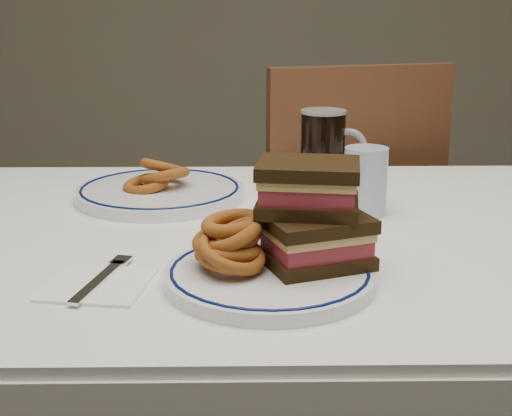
{
  "coord_description": "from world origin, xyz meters",
  "views": [
    {
      "loc": [
        0.0,
        -1.05,
        1.1
      ],
      "look_at": [
        0.02,
        -0.21,
        0.85
      ],
      "focal_mm": 50.0,
      "sensor_mm": 36.0,
      "label": 1
    }
  ],
  "objects_px": {
    "far_plate": "(160,192)",
    "reuben_sandwich": "(312,214)",
    "chair_far": "(336,235)",
    "main_plate": "(270,275)",
    "beer_mug": "(324,147)"
  },
  "relations": [
    {
      "from": "chair_far",
      "to": "main_plate",
      "type": "relative_size",
      "value": 3.57
    },
    {
      "from": "chair_far",
      "to": "reuben_sandwich",
      "type": "distance_m",
      "value": 0.91
    },
    {
      "from": "chair_far",
      "to": "reuben_sandwich",
      "type": "xyz_separation_m",
      "value": [
        -0.15,
        -0.85,
        0.32
      ]
    },
    {
      "from": "main_plate",
      "to": "reuben_sandwich",
      "type": "xyz_separation_m",
      "value": [
        0.05,
        0.03,
        0.07
      ]
    },
    {
      "from": "far_plate",
      "to": "beer_mug",
      "type": "bearing_deg",
      "value": 17.85
    },
    {
      "from": "reuben_sandwich",
      "to": "far_plate",
      "type": "xyz_separation_m",
      "value": [
        -0.24,
        0.37,
        -0.07
      ]
    },
    {
      "from": "main_plate",
      "to": "reuben_sandwich",
      "type": "relative_size",
      "value": 1.69
    },
    {
      "from": "chair_far",
      "to": "main_plate",
      "type": "xyz_separation_m",
      "value": [
        -0.2,
        -0.87,
        0.24
      ]
    },
    {
      "from": "reuben_sandwich",
      "to": "beer_mug",
      "type": "bearing_deg",
      "value": 82.01
    },
    {
      "from": "far_plate",
      "to": "reuben_sandwich",
      "type": "bearing_deg",
      "value": -57.47
    },
    {
      "from": "chair_far",
      "to": "far_plate",
      "type": "relative_size",
      "value": 3.17
    },
    {
      "from": "chair_far",
      "to": "reuben_sandwich",
      "type": "height_order",
      "value": "chair_far"
    },
    {
      "from": "main_plate",
      "to": "beer_mug",
      "type": "distance_m",
      "value": 0.52
    },
    {
      "from": "main_plate",
      "to": "beer_mug",
      "type": "height_order",
      "value": "beer_mug"
    },
    {
      "from": "main_plate",
      "to": "far_plate",
      "type": "relative_size",
      "value": 0.89
    }
  ]
}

